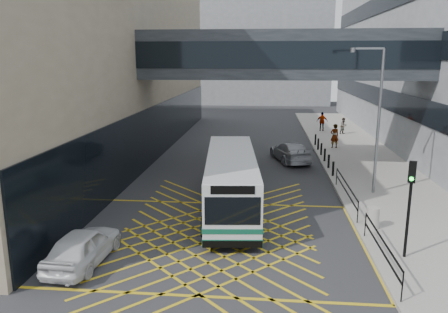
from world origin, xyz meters
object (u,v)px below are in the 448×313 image
(car_white, at_px, (83,246))
(pedestrian_b, at_px, (344,126))
(litter_bin, at_px, (373,218))
(street_lamp, at_px, (376,112))
(pedestrian_a, at_px, (334,136))
(bus, at_px, (231,180))
(traffic_light, at_px, (410,196))
(car_silver, at_px, (290,151))
(car_dark, at_px, (232,153))
(pedestrian_c, at_px, (322,122))

(car_white, xyz_separation_m, pedestrian_b, (14.03, 28.42, 0.26))
(litter_bin, bearing_deg, street_lamp, 78.41)
(street_lamp, xyz_separation_m, litter_bin, (-1.08, -5.25, -3.92))
(pedestrian_a, height_order, pedestrian_b, pedestrian_a)
(car_white, bearing_deg, pedestrian_b, -112.58)
(bus, relative_size, traffic_light, 2.79)
(car_white, height_order, car_silver, car_silver)
(litter_bin, relative_size, pedestrian_b, 0.59)
(car_dark, distance_m, traffic_light, 17.10)
(bus, height_order, car_dark, bus)
(car_dark, xyz_separation_m, street_lamp, (8.09, -7.15, 3.87))
(car_silver, height_order, pedestrian_a, pedestrian_a)
(car_silver, bearing_deg, pedestrian_c, -121.60)
(car_white, height_order, pedestrian_c, pedestrian_c)
(litter_bin, xyz_separation_m, pedestrian_c, (1.02, 25.94, 0.48))
(street_lamp, bearing_deg, pedestrian_b, 91.49)
(bus, distance_m, car_dark, 10.29)
(pedestrian_c, bearing_deg, street_lamp, 96.97)
(traffic_light, bearing_deg, litter_bin, 119.91)
(traffic_light, height_order, pedestrian_c, traffic_light)
(pedestrian_c, bearing_deg, car_dark, 66.12)
(street_lamp, bearing_deg, car_silver, 123.89)
(street_lamp, xyz_separation_m, pedestrian_c, (-0.06, 20.69, -3.44))
(car_dark, relative_size, traffic_light, 1.17)
(car_dark, relative_size, pedestrian_c, 2.29)
(car_white, relative_size, pedestrian_b, 2.75)
(pedestrian_c, bearing_deg, traffic_light, 95.75)
(bus, bearing_deg, pedestrian_a, 59.50)
(pedestrian_a, bearing_deg, car_white, 41.92)
(car_white, height_order, pedestrian_a, pedestrian_a)
(car_silver, height_order, street_lamp, street_lamp)
(bus, relative_size, street_lamp, 1.33)
(car_silver, relative_size, litter_bin, 5.28)
(pedestrian_c, bearing_deg, pedestrian_a, 96.40)
(car_silver, distance_m, litter_bin, 13.19)
(car_white, xyz_separation_m, pedestrian_c, (12.19, 30.02, 0.42))
(traffic_light, relative_size, litter_bin, 3.98)
(bus, xyz_separation_m, pedestrian_b, (9.15, 22.17, -0.58))
(car_white, height_order, car_dark, car_white)
(car_dark, bearing_deg, pedestrian_c, -122.19)
(car_silver, distance_m, pedestrian_c, 13.61)
(bus, relative_size, car_silver, 2.11)
(litter_bin, relative_size, pedestrian_a, 0.47)
(bus, distance_m, traffic_light, 8.49)
(bus, height_order, pedestrian_a, bus)
(car_dark, height_order, traffic_light, traffic_light)
(car_silver, bearing_deg, bus, 56.86)
(pedestrian_c, bearing_deg, litter_bin, 94.56)
(traffic_light, xyz_separation_m, litter_bin, (-0.48, 2.86, -1.92))
(car_dark, height_order, car_silver, car_silver)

